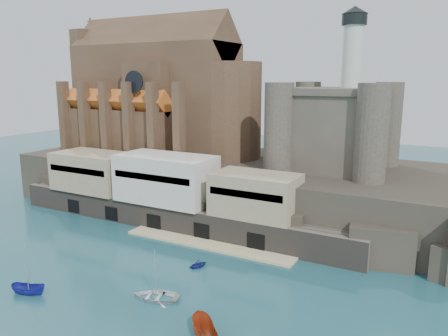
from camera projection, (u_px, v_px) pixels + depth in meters
ground at (123, 288)px, 56.71m from camera, size 300.00×300.00×0.00m
promontory at (251, 186)px, 89.63m from camera, size 100.00×36.00×10.00m
quay at (164, 193)px, 80.08m from camera, size 70.00×12.00×13.05m
church at (162, 99)px, 99.49m from camera, size 47.00×25.93×30.51m
castle_keep at (336, 124)px, 80.74m from camera, size 21.20×21.20×29.30m
boat_2 at (29, 294)px, 55.17m from camera, size 2.23×2.20×4.66m
boat_6 at (156, 298)px, 54.08m from camera, size 2.30×4.39×5.91m
boat_7 at (198, 267)px, 62.98m from camera, size 2.91×2.42×2.91m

